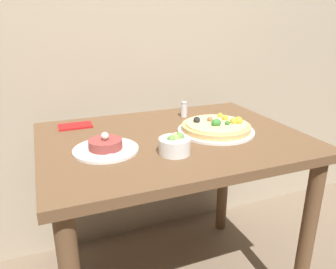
{
  "coord_description": "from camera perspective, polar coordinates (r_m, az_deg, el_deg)",
  "views": [
    {
      "loc": [
        -0.47,
        -0.75,
        1.2
      ],
      "look_at": [
        -0.05,
        0.3,
        0.8
      ],
      "focal_mm": 35.0,
      "sensor_mm": 36.0,
      "label": 1
    }
  ],
  "objects": [
    {
      "name": "pizza_plate",
      "position": [
        1.35,
        8.4,
        1.24
      ],
      "size": [
        0.31,
        0.31,
        0.07
      ],
      "color": "white",
      "rests_on": "dining_table"
    },
    {
      "name": "small_bowl",
      "position": [
        1.12,
        1.21,
        -1.73
      ],
      "size": [
        0.11,
        0.11,
        0.07
      ],
      "color": "white",
      "rests_on": "dining_table"
    },
    {
      "name": "dining_table",
      "position": [
        1.34,
        0.74,
        -5.18
      ],
      "size": [
        1.02,
        0.76,
        0.76
      ],
      "color": "brown",
      "rests_on": "ground_plane"
    },
    {
      "name": "salt_shaker",
      "position": [
        1.54,
        2.79,
        4.39
      ],
      "size": [
        0.03,
        0.03,
        0.07
      ],
      "color": "silver",
      "rests_on": "dining_table"
    },
    {
      "name": "tartare_plate",
      "position": [
        1.17,
        -10.8,
        -2.13
      ],
      "size": [
        0.23,
        0.23,
        0.07
      ],
      "color": "white",
      "rests_on": "dining_table"
    },
    {
      "name": "napkin",
      "position": [
        1.46,
        -15.84,
        1.44
      ],
      "size": [
        0.14,
        0.09,
        0.01
      ],
      "color": "red",
      "rests_on": "dining_table"
    }
  ]
}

